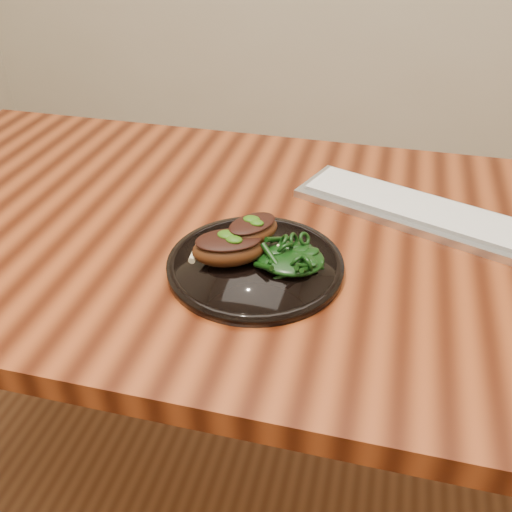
{
  "coord_description": "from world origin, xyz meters",
  "views": [
    {
      "loc": [
        0.17,
        -0.81,
        1.27
      ],
      "look_at": [
        -0.0,
        -0.13,
        0.78
      ],
      "focal_mm": 40.0,
      "sensor_mm": 36.0,
      "label": 1
    }
  ],
  "objects_px": {
    "lamb_chop_front": "(228,248)",
    "keyboard": "(417,211)",
    "desk": "(273,269)",
    "plate": "(255,265)",
    "greens_heap": "(290,255)"
  },
  "relations": [
    {
      "from": "lamb_chop_front",
      "to": "keyboard",
      "type": "distance_m",
      "value": 0.37
    },
    {
      "from": "desk",
      "to": "plate",
      "type": "height_order",
      "value": "plate"
    },
    {
      "from": "greens_heap",
      "to": "keyboard",
      "type": "height_order",
      "value": "greens_heap"
    },
    {
      "from": "desk",
      "to": "keyboard",
      "type": "relative_size",
      "value": 3.55
    },
    {
      "from": "plate",
      "to": "keyboard",
      "type": "bearing_deg",
      "value": 43.78
    },
    {
      "from": "desk",
      "to": "plate",
      "type": "bearing_deg",
      "value": -91.83
    },
    {
      "from": "desk",
      "to": "plate",
      "type": "xyz_separation_m",
      "value": [
        -0.0,
        -0.12,
        0.09
      ]
    },
    {
      "from": "desk",
      "to": "lamb_chop_front",
      "type": "relative_size",
      "value": 12.3
    },
    {
      "from": "plate",
      "to": "greens_heap",
      "type": "relative_size",
      "value": 2.61
    },
    {
      "from": "greens_heap",
      "to": "keyboard",
      "type": "relative_size",
      "value": 0.23
    },
    {
      "from": "keyboard",
      "to": "lamb_chop_front",
      "type": "bearing_deg",
      "value": -139.4
    },
    {
      "from": "lamb_chop_front",
      "to": "keyboard",
      "type": "relative_size",
      "value": 0.29
    },
    {
      "from": "lamb_chop_front",
      "to": "greens_heap",
      "type": "relative_size",
      "value": 1.25
    },
    {
      "from": "plate",
      "to": "greens_heap",
      "type": "bearing_deg",
      "value": 5.19
    },
    {
      "from": "lamb_chop_front",
      "to": "keyboard",
      "type": "bearing_deg",
      "value": 40.6
    }
  ]
}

